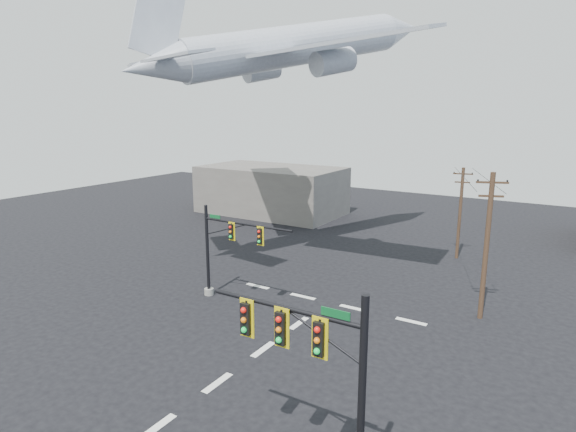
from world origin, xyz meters
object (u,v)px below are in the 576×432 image
Objects in this scene: utility_pole_b at (460,212)px; airliner at (295,47)px; signal_mast_near at (321,380)px; signal_mast_far at (224,250)px; utility_pole_a at (487,244)px.

utility_pole_b is 0.29× the size of airliner.
signal_mast_near is 0.92× the size of utility_pole_b.
signal_mast_far is 17.30m from utility_pole_a.
utility_pole_b reaches higher than signal_mast_far.
utility_pole_a is 1.15× the size of utility_pole_b.
airliner is (-16.77, 4.57, 13.34)m from utility_pole_a.
signal_mast_near is at bearing -123.68° from airliner.
signal_mast_near reaches higher than signal_mast_far.
signal_mast_near is 18.40m from signal_mast_far.
signal_mast_far is (-13.93, 12.01, -0.63)m from signal_mast_near.
utility_pole_a reaches higher than utility_pole_b.
utility_pole_a is (2.16, 18.21, 0.71)m from signal_mast_near.
airliner reaches higher than signal_mast_far.
airliner reaches higher than signal_mast_near.
signal_mast_far is 18.22m from airliner.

